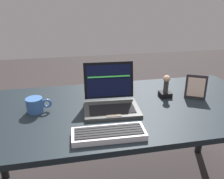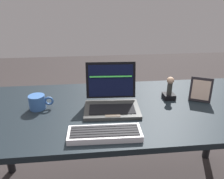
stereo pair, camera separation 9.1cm
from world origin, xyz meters
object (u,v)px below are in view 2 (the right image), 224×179
Objects in this scene: figurine_stand at (169,96)px; figurine at (170,84)px; photo_frame at (201,90)px; external_keyboard at (105,133)px; laptop_front at (112,100)px; coffee_mug at (38,102)px.

figurine is at bearing 180.00° from figurine_stand.
figurine is (-0.18, 0.05, 0.02)m from photo_frame.
figurine_stand is at bearing 163.50° from photo_frame.
figurine reaches higher than external_keyboard.
laptop_front is 0.55m from photo_frame.
photo_frame is at bearing 3.48° from laptop_front.
figurine is at bearing 12.97° from laptop_front.
figurine is (-0.00, 0.00, 0.08)m from figurine_stand.
photo_frame is (0.61, 0.31, 0.06)m from external_keyboard.
laptop_front reaches higher than external_keyboard.
photo_frame is 1.07× the size of coffee_mug.
figurine is (0.44, 0.37, 0.08)m from external_keyboard.
laptop_front is at bearing -167.03° from figurine_stand.
external_keyboard is at bearing -139.94° from figurine.
photo_frame is (0.55, 0.03, 0.02)m from laptop_front.
figurine_stand is 0.80m from coffee_mug.
coffee_mug is (-0.80, -0.05, -0.06)m from figurine.
figurine is at bearing 3.65° from coffee_mug.
figurine is 0.81× the size of coffee_mug.
laptop_front is 2.84× the size of figurine.
figurine_stand is (0.37, 0.09, -0.03)m from laptop_front.
coffee_mug reaches higher than external_keyboard.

